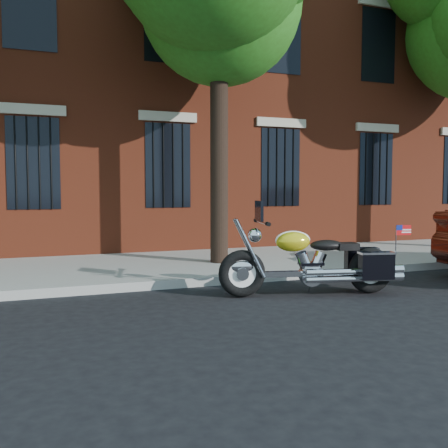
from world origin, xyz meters
name	(u,v)px	position (x,y,z in m)	size (l,w,h in m)	color
ground	(256,301)	(0.00, 0.00, 0.00)	(120.00, 120.00, 0.00)	black
curb	(223,280)	(0.00, 1.38, 0.07)	(40.00, 0.16, 0.15)	gray
sidewalk	(191,265)	(0.00, 3.26, 0.07)	(40.00, 3.60, 0.15)	gray
building	(129,55)	(0.00, 10.06, 6.00)	(26.00, 10.08, 12.00)	maroon
motorcycle	(317,264)	(1.04, 0.03, 0.49)	(2.77, 1.23, 1.46)	black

